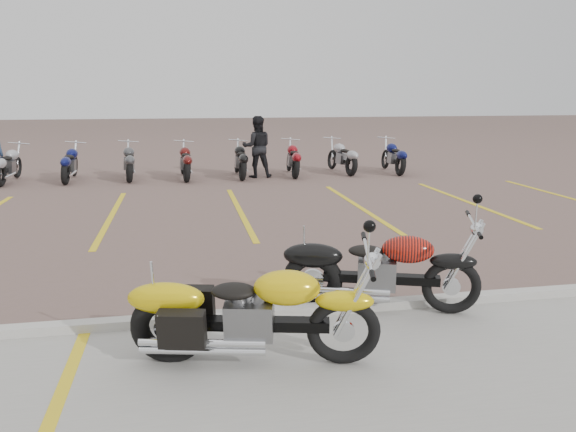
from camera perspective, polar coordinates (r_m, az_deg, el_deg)
The scene contains 7 objects.
ground at distance 8.43m, azimuth -2.05°, elevation -5.02°, with size 100.00×100.00×0.00m, color brown.
curb at distance 6.56m, azimuth 0.66°, elevation -9.68°, with size 60.00×0.18×0.12m, color #ADAAA3.
parking_stripes at distance 12.28m, azimuth -4.91°, elevation 0.52°, with size 38.00×5.50×0.01m, color gold, non-canonical shape.
yellow_cruiser at distance 5.36m, azimuth -3.98°, elevation -10.07°, with size 2.32×0.68×0.97m.
flame_cruiser at distance 6.67m, azimuth 8.90°, elevation -5.73°, with size 2.21×0.89×0.94m.
person_b at distance 17.07m, azimuth -3.17°, elevation 7.02°, with size 0.90×0.70×1.85m, color black.
bg_bike_row at distance 17.27m, azimuth -13.30°, elevation 5.52°, with size 15.53×2.01×1.10m.
Camera 1 is at (-1.21, -7.95, 2.53)m, focal length 35.00 mm.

